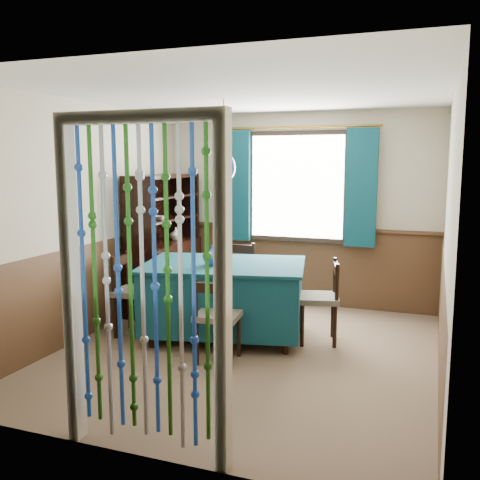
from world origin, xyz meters
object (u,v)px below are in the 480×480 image
at_px(chair_near, 217,317).
at_px(vase_sideboard, 176,233).
at_px(sideboard, 164,262).
at_px(vase_table, 213,256).
at_px(chair_far, 234,278).
at_px(chair_right, 321,299).
at_px(chair_left, 134,292).
at_px(pendant_lamp, 224,167).
at_px(dining_table, 224,295).
at_px(bowl_shelf, 160,217).

bearing_deg(chair_near, vase_sideboard, 120.97).
bearing_deg(chair_near, sideboard, 126.23).
bearing_deg(sideboard, vase_table, -41.86).
relative_size(chair_far, chair_right, 1.04).
relative_size(chair_far, chair_left, 1.01).
relative_size(chair_near, vase_sideboard, 4.53).
relative_size(chair_near, chair_right, 0.94).
relative_size(chair_right, pendant_lamp, 1.03).
distance_m(dining_table, sideboard, 1.44).
distance_m(chair_far, sideboard, 1.02).
height_order(dining_table, chair_right, chair_right).
relative_size(chair_near, chair_far, 0.91).
distance_m(chair_near, chair_far, 1.48).
relative_size(dining_table, chair_left, 2.12).
height_order(chair_far, chair_left, chair_far).
bearing_deg(chair_right, sideboard, 60.25).
xyz_separation_m(chair_near, chair_left, (-1.17, 0.44, 0.04)).
relative_size(chair_near, chair_left, 0.92).
relative_size(chair_left, vase_table, 4.69).
relative_size(chair_left, pendant_lamp, 1.06).
bearing_deg(pendant_lamp, vase_sideboard, 136.31).
bearing_deg(chair_near, chair_left, 153.22).
bearing_deg(vase_sideboard, sideboard, -104.43).
height_order(sideboard, vase_sideboard, sideboard).
height_order(vase_table, bowl_shelf, bowl_shelf).
bearing_deg(chair_left, chair_far, 134.52).
bearing_deg(bowl_shelf, chair_near, -45.23).
bearing_deg(pendant_lamp, chair_right, 11.79).
bearing_deg(chair_left, chair_near, 62.40).
xyz_separation_m(dining_table, bowl_shelf, (-1.11, 0.64, 0.73)).
bearing_deg(chair_far, bowl_shelf, 9.87).
height_order(chair_left, chair_right, chair_left).
relative_size(chair_far, pendant_lamp, 1.07).
xyz_separation_m(chair_far, vase_table, (0.09, -0.88, 0.43)).
xyz_separation_m(chair_far, bowl_shelf, (-0.94, -0.11, 0.71)).
xyz_separation_m(chair_far, vase_sideboard, (-0.94, 0.32, 0.47)).
distance_m(chair_far, vase_table, 0.99).
height_order(chair_right, vase_sideboard, vase_sideboard).
bearing_deg(vase_table, chair_far, 96.02).
xyz_separation_m(pendant_lamp, vase_sideboard, (-1.11, 1.06, -0.87)).
height_order(chair_near, pendant_lamp, pendant_lamp).
bearing_deg(chair_right, dining_table, 87.95).
bearing_deg(vase_table, dining_table, 62.37).
xyz_separation_m(chair_right, sideboard, (-2.17, 0.62, 0.13)).
height_order(chair_far, vase_sideboard, vase_sideboard).
height_order(sideboard, bowl_shelf, sideboard).
height_order(dining_table, chair_near, chair_near).
xyz_separation_m(chair_right, vase_table, (-1.08, -0.35, 0.44)).
xyz_separation_m(chair_right, vase_sideboard, (-2.11, 0.85, 0.48)).
xyz_separation_m(sideboard, pendant_lamp, (1.17, -0.83, 1.22)).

